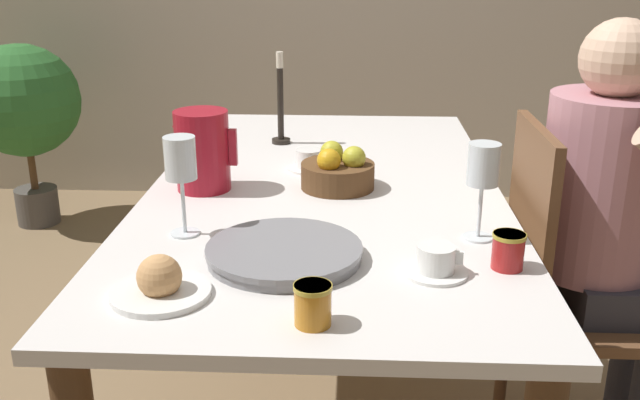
{
  "coord_description": "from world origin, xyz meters",
  "views": [
    {
      "loc": [
        0.08,
        -1.79,
        1.35
      ],
      "look_at": [
        0.0,
        -0.25,
        0.8
      ],
      "focal_mm": 40.0,
      "sensor_mm": 36.0,
      "label": 1
    }
  ],
  "objects_px": {
    "potted_plant": "(24,106)",
    "candlestick_tall": "(281,109)",
    "wine_glass_juice": "(181,164)",
    "teacup_near_person": "(436,262)",
    "bread_plate": "(160,283)",
    "serving_tray": "(284,253)",
    "jam_jar_amber": "(313,303)",
    "wine_glass_water": "(483,169)",
    "jam_jar_red": "(508,249)",
    "person_seated": "(613,214)",
    "red_pitcher": "(202,150)",
    "chair_person_side": "(570,292)",
    "fruit_bowl": "(338,171)",
    "teacup_across": "(309,161)"
  },
  "relations": [
    {
      "from": "jam_jar_amber",
      "to": "potted_plant",
      "type": "xyz_separation_m",
      "value": [
        -1.56,
        2.32,
        -0.18
      ]
    },
    {
      "from": "fruit_bowl",
      "to": "candlestick_tall",
      "type": "distance_m",
      "value": 0.49
    },
    {
      "from": "bread_plate",
      "to": "potted_plant",
      "type": "bearing_deg",
      "value": 119.85
    },
    {
      "from": "serving_tray",
      "to": "bread_plate",
      "type": "relative_size",
      "value": 1.73
    },
    {
      "from": "teacup_near_person",
      "to": "fruit_bowl",
      "type": "height_order",
      "value": "fruit_bowl"
    },
    {
      "from": "teacup_near_person",
      "to": "serving_tray",
      "type": "distance_m",
      "value": 0.3
    },
    {
      "from": "wine_glass_water",
      "to": "jam_jar_red",
      "type": "height_order",
      "value": "wine_glass_water"
    },
    {
      "from": "person_seated",
      "to": "potted_plant",
      "type": "height_order",
      "value": "person_seated"
    },
    {
      "from": "jam_jar_amber",
      "to": "fruit_bowl",
      "type": "xyz_separation_m",
      "value": [
        0.02,
        0.72,
        0.0
      ]
    },
    {
      "from": "teacup_near_person",
      "to": "potted_plant",
      "type": "relative_size",
      "value": 0.14
    },
    {
      "from": "red_pitcher",
      "to": "wine_glass_juice",
      "type": "distance_m",
      "value": 0.32
    },
    {
      "from": "red_pitcher",
      "to": "wine_glass_water",
      "type": "bearing_deg",
      "value": -24.68
    },
    {
      "from": "bread_plate",
      "to": "potted_plant",
      "type": "height_order",
      "value": "potted_plant"
    },
    {
      "from": "bread_plate",
      "to": "candlestick_tall",
      "type": "height_order",
      "value": "candlestick_tall"
    },
    {
      "from": "wine_glass_water",
      "to": "fruit_bowl",
      "type": "distance_m",
      "value": 0.47
    },
    {
      "from": "wine_glass_juice",
      "to": "jam_jar_red",
      "type": "bearing_deg",
      "value": -12.03
    },
    {
      "from": "chair_person_side",
      "to": "bread_plate",
      "type": "xyz_separation_m",
      "value": [
        -0.91,
        -0.55,
        0.27
      ]
    },
    {
      "from": "person_seated",
      "to": "potted_plant",
      "type": "xyz_separation_m",
      "value": [
        -2.28,
        1.66,
        -0.1
      ]
    },
    {
      "from": "wine_glass_water",
      "to": "serving_tray",
      "type": "height_order",
      "value": "wine_glass_water"
    },
    {
      "from": "wine_glass_water",
      "to": "serving_tray",
      "type": "xyz_separation_m",
      "value": [
        -0.41,
        -0.13,
        -0.14
      ]
    },
    {
      "from": "red_pitcher",
      "to": "jam_jar_red",
      "type": "xyz_separation_m",
      "value": [
        0.69,
        -0.45,
        -0.06
      ]
    },
    {
      "from": "teacup_near_person",
      "to": "serving_tray",
      "type": "relative_size",
      "value": 0.4
    },
    {
      "from": "jam_jar_amber",
      "to": "wine_glass_water",
      "type": "bearing_deg",
      "value": 49.29
    },
    {
      "from": "teacup_across",
      "to": "bread_plate",
      "type": "bearing_deg",
      "value": -105.48
    },
    {
      "from": "red_pitcher",
      "to": "potted_plant",
      "type": "height_order",
      "value": "red_pitcher"
    },
    {
      "from": "teacup_across",
      "to": "bread_plate",
      "type": "distance_m",
      "value": 0.82
    },
    {
      "from": "wine_glass_water",
      "to": "bread_plate",
      "type": "relative_size",
      "value": 1.16
    },
    {
      "from": "person_seated",
      "to": "red_pitcher",
      "type": "height_order",
      "value": "person_seated"
    },
    {
      "from": "serving_tray",
      "to": "candlestick_tall",
      "type": "distance_m",
      "value": 0.92
    },
    {
      "from": "chair_person_side",
      "to": "serving_tray",
      "type": "bearing_deg",
      "value": -61.97
    },
    {
      "from": "chair_person_side",
      "to": "fruit_bowl",
      "type": "distance_m",
      "value": 0.68
    },
    {
      "from": "wine_glass_juice",
      "to": "serving_tray",
      "type": "relative_size",
      "value": 0.7
    },
    {
      "from": "serving_tray",
      "to": "wine_glass_juice",
      "type": "bearing_deg",
      "value": 151.73
    },
    {
      "from": "potted_plant",
      "to": "candlestick_tall",
      "type": "bearing_deg",
      "value": -39.59
    },
    {
      "from": "wine_glass_juice",
      "to": "wine_glass_water",
      "type": "bearing_deg",
      "value": 0.6
    },
    {
      "from": "serving_tray",
      "to": "candlestick_tall",
      "type": "bearing_deg",
      "value": 96.15
    },
    {
      "from": "chair_person_side",
      "to": "red_pitcher",
      "type": "xyz_separation_m",
      "value": [
        -0.96,
        0.06,
        0.35
      ]
    },
    {
      "from": "jam_jar_amber",
      "to": "candlestick_tall",
      "type": "height_order",
      "value": "candlestick_tall"
    },
    {
      "from": "red_pitcher",
      "to": "jam_jar_red",
      "type": "height_order",
      "value": "red_pitcher"
    },
    {
      "from": "wine_glass_juice",
      "to": "red_pitcher",
      "type": "bearing_deg",
      "value": 93.71
    },
    {
      "from": "jam_jar_amber",
      "to": "candlestick_tall",
      "type": "xyz_separation_m",
      "value": [
        -0.17,
        1.17,
        0.07
      ]
    },
    {
      "from": "person_seated",
      "to": "teacup_near_person",
      "type": "bearing_deg",
      "value": -47.53
    },
    {
      "from": "red_pitcher",
      "to": "wine_glass_water",
      "type": "relative_size",
      "value": 0.97
    },
    {
      "from": "jam_jar_amber",
      "to": "wine_glass_juice",
      "type": "bearing_deg",
      "value": 128.42
    },
    {
      "from": "potted_plant",
      "to": "bread_plate",
      "type": "bearing_deg",
      "value": -60.15
    },
    {
      "from": "wine_glass_juice",
      "to": "teacup_near_person",
      "type": "xyz_separation_m",
      "value": [
        0.53,
        -0.18,
        -0.14
      ]
    },
    {
      "from": "teacup_across",
      "to": "fruit_bowl",
      "type": "bearing_deg",
      "value": -62.38
    },
    {
      "from": "wine_glass_juice",
      "to": "teacup_near_person",
      "type": "relative_size",
      "value": 1.75
    },
    {
      "from": "red_pitcher",
      "to": "jam_jar_amber",
      "type": "height_order",
      "value": "red_pitcher"
    },
    {
      "from": "chair_person_side",
      "to": "jam_jar_red",
      "type": "bearing_deg",
      "value": -33.67
    }
  ]
}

